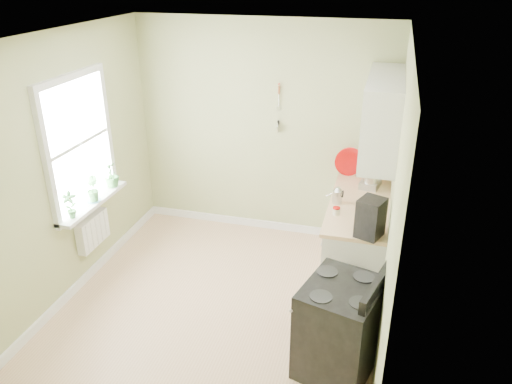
% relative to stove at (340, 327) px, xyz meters
% --- Properties ---
extents(floor, '(3.20, 3.60, 0.02)m').
position_rel_stove_xyz_m(floor, '(-1.28, 0.50, -0.44)').
color(floor, tan).
rests_on(floor, ground).
extents(ceiling, '(3.20, 3.60, 0.02)m').
position_rel_stove_xyz_m(ceiling, '(-1.28, 0.50, 2.28)').
color(ceiling, white).
rests_on(ceiling, wall_back).
extents(wall_back, '(3.20, 0.02, 2.70)m').
position_rel_stove_xyz_m(wall_back, '(-1.28, 2.31, 0.92)').
color(wall_back, tan).
rests_on(wall_back, floor).
extents(wall_left, '(0.02, 3.60, 2.70)m').
position_rel_stove_xyz_m(wall_left, '(-2.89, 0.50, 0.92)').
color(wall_left, tan).
rests_on(wall_left, floor).
extents(wall_right, '(0.02, 3.60, 2.70)m').
position_rel_stove_xyz_m(wall_right, '(0.33, 0.50, 0.92)').
color(wall_right, tan).
rests_on(wall_right, floor).
extents(base_cabinets, '(0.60, 1.60, 0.87)m').
position_rel_stove_xyz_m(base_cabinets, '(0.02, 1.50, 0.00)').
color(base_cabinets, white).
rests_on(base_cabinets, floor).
extents(countertop, '(0.64, 1.60, 0.04)m').
position_rel_stove_xyz_m(countertop, '(0.01, 1.50, 0.46)').
color(countertop, '#E7BD8D').
rests_on(countertop, base_cabinets).
extents(upper_cabinets, '(0.35, 1.40, 0.80)m').
position_rel_stove_xyz_m(upper_cabinets, '(0.15, 1.60, 1.42)').
color(upper_cabinets, white).
rests_on(upper_cabinets, wall_right).
extents(window, '(0.06, 1.14, 1.44)m').
position_rel_stove_xyz_m(window, '(-2.86, 0.80, 1.12)').
color(window, white).
rests_on(window, wall_left).
extents(window_sill, '(0.18, 1.14, 0.04)m').
position_rel_stove_xyz_m(window_sill, '(-2.79, 0.80, 0.45)').
color(window_sill, white).
rests_on(window_sill, wall_left).
extents(radiator, '(0.12, 0.50, 0.35)m').
position_rel_stove_xyz_m(radiator, '(-2.82, 0.75, 0.12)').
color(radiator, white).
rests_on(radiator, wall_left).
extents(wall_utensils, '(0.02, 0.14, 0.58)m').
position_rel_stove_xyz_m(wall_utensils, '(-1.08, 2.28, 1.13)').
color(wall_utensils, '#E7BD8D').
rests_on(wall_utensils, wall_back).
extents(stove, '(0.77, 0.82, 0.97)m').
position_rel_stove_xyz_m(stove, '(0.00, 0.00, 0.00)').
color(stove, black).
rests_on(stove, floor).
extents(stand_mixer, '(0.25, 0.35, 0.40)m').
position_rel_stove_xyz_m(stand_mixer, '(0.09, 1.97, 0.65)').
color(stand_mixer, '#B2B2B7').
rests_on(stand_mixer, countertop).
extents(kettle, '(0.18, 0.10, 0.18)m').
position_rel_stove_xyz_m(kettle, '(-0.23, 1.42, 0.57)').
color(kettle, silver).
rests_on(kettle, countertop).
extents(coffee_maker, '(0.29, 0.30, 0.38)m').
position_rel_stove_xyz_m(coffee_maker, '(0.14, 0.80, 0.66)').
color(coffee_maker, black).
rests_on(coffee_maker, countertop).
extents(red_tray, '(0.35, 0.17, 0.35)m').
position_rel_stove_xyz_m(red_tray, '(-0.19, 2.22, 0.65)').
color(red_tray, '#AD0605').
rests_on(red_tray, countertop).
extents(jar, '(0.07, 0.07, 0.08)m').
position_rel_stove_xyz_m(jar, '(-0.20, 1.15, 0.52)').
color(jar, beige).
rests_on(jar, countertop).
extents(plant_a, '(0.18, 0.17, 0.29)m').
position_rel_stove_xyz_m(plant_a, '(-2.78, 0.39, 0.61)').
color(plant_a, '#3C793A').
rests_on(plant_a, window_sill).
extents(plant_b, '(0.20, 0.20, 0.29)m').
position_rel_stove_xyz_m(plant_b, '(-2.78, 0.80, 0.61)').
color(plant_b, '#3C793A').
rests_on(plant_b, window_sill).
extents(plant_c, '(0.18, 0.18, 0.29)m').
position_rel_stove_xyz_m(plant_c, '(-2.78, 1.19, 0.62)').
color(plant_c, '#3C793A').
rests_on(plant_c, window_sill).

